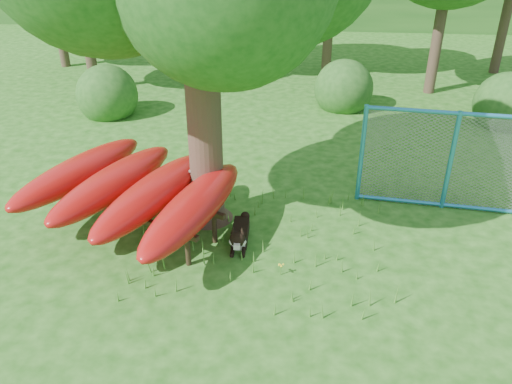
# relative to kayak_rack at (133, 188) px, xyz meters

# --- Properties ---
(ground) EXTENTS (80.00, 80.00, 0.00)m
(ground) POSITION_rel_kayak_rack_xyz_m (2.02, -1.29, -0.89)
(ground) COLOR #1A5410
(ground) RESTS_ON ground
(wooden_post) EXTENTS (0.33, 0.11, 1.23)m
(wooden_post) POSITION_rel_kayak_rack_xyz_m (1.08, 0.48, -0.24)
(wooden_post) COLOR #64584B
(wooden_post) RESTS_ON ground
(kayak_rack) EXTENTS (4.17, 4.51, 1.17)m
(kayak_rack) POSITION_rel_kayak_rack_xyz_m (0.00, 0.00, 0.00)
(kayak_rack) COLOR black
(kayak_rack) RESTS_ON ground
(husky_dog) EXTENTS (0.34, 1.20, 0.53)m
(husky_dog) POSITION_rel_kayak_rack_xyz_m (1.95, -0.23, -0.71)
(husky_dog) COLOR black
(husky_dog) RESTS_ON ground
(fence_section) EXTENTS (3.46, 0.43, 3.38)m
(fence_section) POSITION_rel_kayak_rack_xyz_m (5.81, 1.57, 0.12)
(fence_section) COLOR #2885BC
(fence_section) RESTS_ON ground
(wildflower_clump) EXTENTS (0.10, 0.10, 0.22)m
(wildflower_clump) POSITION_rel_kayak_rack_xyz_m (2.74, -1.04, -0.71)
(wildflower_clump) COLOR #4B882C
(wildflower_clump) RESTS_ON ground
(shrub_left) EXTENTS (1.80, 1.80, 1.80)m
(shrub_left) POSITION_rel_kayak_rack_xyz_m (-2.98, 6.21, -0.89)
(shrub_left) COLOR #21541B
(shrub_left) RESTS_ON ground
(shrub_right) EXTENTS (1.80, 1.80, 1.80)m
(shrub_right) POSITION_rel_kayak_rack_xyz_m (8.52, 6.71, -0.89)
(shrub_right) COLOR #21541B
(shrub_right) RESTS_ON ground
(shrub_mid) EXTENTS (1.80, 1.80, 1.80)m
(shrub_mid) POSITION_rel_kayak_rack_xyz_m (4.02, 7.71, -0.89)
(shrub_mid) COLOR #21541B
(shrub_mid) RESTS_ON ground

